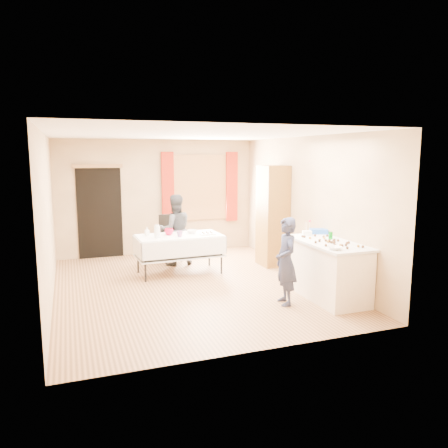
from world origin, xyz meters
name	(u,v)px	position (x,y,z in m)	size (l,w,h in m)	color
floor	(191,286)	(0.00, 0.00, -0.01)	(4.50, 5.50, 0.02)	#9E7047
ceiling	(189,134)	(0.00, 0.00, 2.61)	(4.50, 5.50, 0.02)	white
wall_back	(158,197)	(0.00, 2.76, 1.30)	(4.50, 0.02, 2.60)	tan
wall_front	(255,243)	(0.00, -2.76, 1.30)	(4.50, 0.02, 2.60)	tan
wall_left	(47,219)	(-2.26, 0.00, 1.30)	(0.02, 5.50, 2.60)	tan
wall_right	(306,207)	(2.26, 0.00, 1.30)	(0.02, 5.50, 2.60)	tan
window_frame	(200,187)	(1.00, 2.72, 1.50)	(1.32, 0.06, 1.52)	olive
window_pane	(200,187)	(1.00, 2.71, 1.50)	(1.20, 0.02, 1.40)	white
curtain_left	(168,188)	(0.22, 2.67, 1.50)	(0.28, 0.06, 1.65)	maroon
curtain_right	(232,187)	(1.78, 2.67, 1.50)	(0.28, 0.06, 1.65)	maroon
doorway	(100,213)	(-1.30, 2.73, 1.00)	(0.95, 0.04, 2.00)	black
door_lintel	(98,166)	(-1.30, 2.70, 2.02)	(1.05, 0.06, 0.08)	olive
cabinet	(273,216)	(1.99, 0.85, 1.02)	(0.50, 0.60, 2.05)	brown
counter	(327,270)	(1.89, -1.34, 0.45)	(0.74, 1.56, 0.91)	#F4E3CB
party_table	(179,251)	(0.02, 0.85, 0.44)	(1.66, 0.90, 0.75)	black
chair	(171,247)	(0.09, 1.92, 0.30)	(0.44, 0.44, 0.99)	black
girl	(286,261)	(1.12, -1.40, 0.67)	(0.38, 0.53, 1.34)	#1D213C
woman	(175,230)	(0.10, 1.52, 0.73)	(0.71, 0.56, 1.46)	black
soda_can	(331,235)	(2.04, -1.18, 0.97)	(0.07, 0.07, 0.12)	#098215
mixing_bowl	(335,248)	(1.66, -1.87, 0.93)	(0.22, 0.22, 0.05)	white
foam_block	(307,233)	(1.85, -0.76, 0.95)	(0.15, 0.10, 0.08)	white
blue_basket	(318,231)	(2.13, -0.67, 0.95)	(0.30, 0.20, 0.08)	blue
pitcher	(157,232)	(-0.43, 0.70, 0.86)	(0.11, 0.11, 0.22)	silver
cup_red	(169,232)	(-0.16, 0.91, 0.81)	(0.19, 0.19, 0.13)	red
cup_rainbow	(180,234)	(-0.02, 0.67, 0.80)	(0.12, 0.12, 0.11)	red
small_bowl	(192,231)	(0.31, 0.97, 0.78)	(0.21, 0.21, 0.06)	white
pastry_tray	(207,234)	(0.54, 0.73, 0.76)	(0.28, 0.20, 0.02)	white
bottle	(147,231)	(-0.56, 1.02, 0.83)	(0.09, 0.09, 0.16)	white
cake_balls	(330,241)	(1.89, -1.40, 0.93)	(0.51, 1.06, 0.04)	#3F2314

